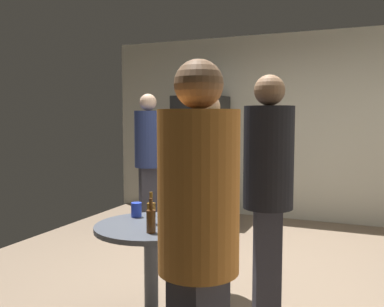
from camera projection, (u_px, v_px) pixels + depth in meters
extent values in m
cube|color=#7A6651|center=(219.00, 284.00, 3.93)|extent=(5.20, 5.20, 0.10)
cube|color=beige|center=(279.00, 127.00, 6.23)|extent=(5.32, 0.06, 2.70)
cube|color=black|center=(201.00, 157.00, 6.28)|extent=(0.70, 0.65, 1.80)
cube|color=#262628|center=(206.00, 154.00, 5.88)|extent=(0.03, 0.03, 0.60)
cylinder|color=#4C515B|center=(151.00, 277.00, 3.04)|extent=(0.10, 0.10, 0.70)
cylinder|color=#4C515B|center=(151.00, 227.00, 3.01)|extent=(0.80, 0.80, 0.03)
cylinder|color=#8C5919|center=(151.00, 213.00, 3.03)|extent=(0.06, 0.06, 0.15)
cylinder|color=#8C5919|center=(151.00, 198.00, 3.02)|extent=(0.02, 0.02, 0.08)
cylinder|color=#593314|center=(151.00, 221.00, 2.80)|extent=(0.06, 0.06, 0.15)
cylinder|color=#593314|center=(151.00, 204.00, 2.79)|extent=(0.02, 0.02, 0.08)
cylinder|color=#26662D|center=(169.00, 209.00, 3.16)|extent=(0.06, 0.06, 0.15)
cylinder|color=#26662D|center=(169.00, 194.00, 3.15)|extent=(0.02, 0.02, 0.08)
cylinder|color=blue|center=(136.00, 210.00, 3.24)|extent=(0.08, 0.08, 0.11)
cube|color=#2D2D38|center=(208.00, 244.00, 3.62)|extent=(0.23, 0.18, 0.83)
cylinder|color=olive|center=(208.00, 158.00, 3.55)|extent=(0.36, 0.36, 0.66)
sphere|color=tan|center=(208.00, 107.00, 3.51)|extent=(0.20, 0.20, 0.20)
cylinder|color=orange|center=(199.00, 192.00, 1.75)|extent=(0.43, 0.43, 0.68)
sphere|color=#8C6647|center=(199.00, 84.00, 1.71)|extent=(0.20, 0.20, 0.20)
cube|color=#2D2D38|center=(267.00, 270.00, 2.94)|extent=(0.24, 0.27, 0.88)
cylinder|color=black|center=(268.00, 157.00, 2.87)|extent=(0.44, 0.44, 0.69)
sphere|color=#8C6647|center=(270.00, 90.00, 2.83)|extent=(0.21, 0.21, 0.21)
cube|color=#2D2D38|center=(149.00, 202.00, 5.29)|extent=(0.28, 0.27, 0.88)
cylinder|color=navy|center=(148.00, 139.00, 5.22)|extent=(0.48, 0.48, 0.69)
sphere|color=#D8AD8C|center=(148.00, 102.00, 5.18)|extent=(0.21, 0.21, 0.21)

